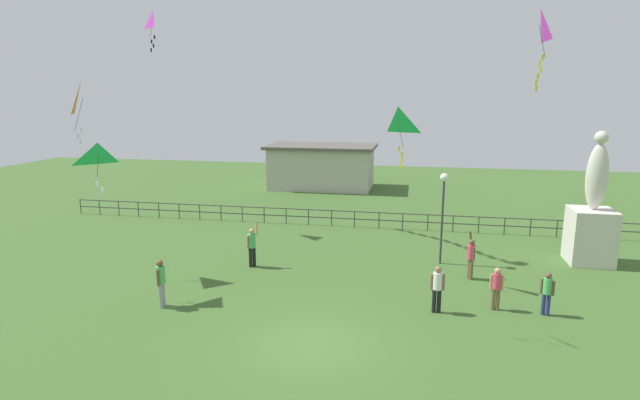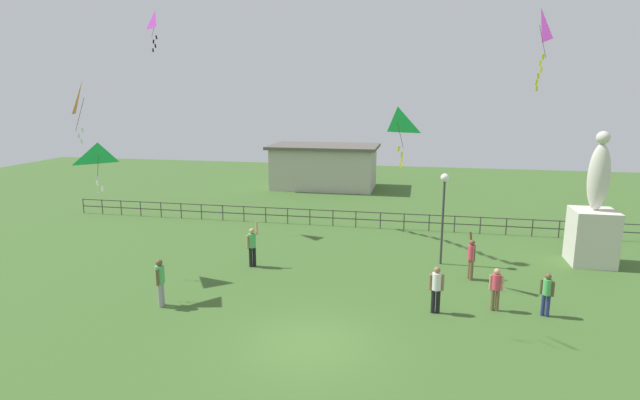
{
  "view_description": "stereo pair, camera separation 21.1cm",
  "coord_description": "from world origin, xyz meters",
  "px_view_note": "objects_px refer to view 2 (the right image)",
  "views": [
    {
      "loc": [
        2.9,
        -13.67,
        7.41
      ],
      "look_at": [
        -0.99,
        6.5,
        3.1
      ],
      "focal_mm": 28.14,
      "sensor_mm": 36.0,
      "label": 1
    },
    {
      "loc": [
        3.11,
        -13.63,
        7.41
      ],
      "look_at": [
        -0.99,
        6.5,
        3.1
      ],
      "focal_mm": 28.14,
      "sensor_mm": 36.0,
      "label": 2
    }
  ],
  "objects_px": {
    "lamppost": "(444,198)",
    "person_4": "(160,279)",
    "kite_4": "(99,157)",
    "person_3": "(547,292)",
    "kite_3": "(397,124)",
    "person_5": "(252,244)",
    "kite_1": "(540,28)",
    "person_1": "(436,287)",
    "person_2": "(496,286)",
    "statue_monument": "(593,224)",
    "kite_5": "(156,21)",
    "kite_0": "(84,99)",
    "person_0": "(471,256)"
  },
  "relations": [
    {
      "from": "kite_0",
      "to": "kite_1",
      "type": "xyz_separation_m",
      "value": [
        17.24,
        1.58,
        2.49
      ]
    },
    {
      "from": "person_2",
      "to": "person_3",
      "type": "bearing_deg",
      "value": -4.46
    },
    {
      "from": "lamppost",
      "to": "person_4",
      "type": "bearing_deg",
      "value": -145.96
    },
    {
      "from": "kite_1",
      "to": "kite_3",
      "type": "bearing_deg",
      "value": -171.98
    },
    {
      "from": "statue_monument",
      "to": "kite_3",
      "type": "distance_m",
      "value": 10.59
    },
    {
      "from": "lamppost",
      "to": "person_4",
      "type": "relative_size",
      "value": 2.34
    },
    {
      "from": "person_5",
      "to": "kite_4",
      "type": "xyz_separation_m",
      "value": [
        -4.13,
        -4.26,
        4.25
      ]
    },
    {
      "from": "statue_monument",
      "to": "lamppost",
      "type": "bearing_deg",
      "value": -168.1
    },
    {
      "from": "person_4",
      "to": "kite_3",
      "type": "relative_size",
      "value": 0.77
    },
    {
      "from": "person_5",
      "to": "kite_3",
      "type": "height_order",
      "value": "kite_3"
    },
    {
      "from": "person_2",
      "to": "kite_4",
      "type": "xyz_separation_m",
      "value": [
        -13.96,
        -1.54,
        4.38
      ]
    },
    {
      "from": "statue_monument",
      "to": "person_2",
      "type": "bearing_deg",
      "value": -128.42
    },
    {
      "from": "kite_5",
      "to": "statue_monument",
      "type": "bearing_deg",
      "value": -5.26
    },
    {
      "from": "person_1",
      "to": "kite_0",
      "type": "height_order",
      "value": "kite_0"
    },
    {
      "from": "person_5",
      "to": "kite_0",
      "type": "xyz_separation_m",
      "value": [
        -6.23,
        -1.91,
        6.23
      ]
    },
    {
      "from": "statue_monument",
      "to": "kite_1",
      "type": "relative_size",
      "value": 2.06
    },
    {
      "from": "person_2",
      "to": "kite_5",
      "type": "height_order",
      "value": "kite_5"
    },
    {
      "from": "lamppost",
      "to": "kite_4",
      "type": "xyz_separation_m",
      "value": [
        -12.27,
        -6.27,
        2.27
      ]
    },
    {
      "from": "person_1",
      "to": "person_2",
      "type": "distance_m",
      "value": 2.13
    },
    {
      "from": "kite_0",
      "to": "statue_monument",
      "type": "bearing_deg",
      "value": 14.21
    },
    {
      "from": "person_2",
      "to": "kite_0",
      "type": "distance_m",
      "value": 17.3
    },
    {
      "from": "person_1",
      "to": "person_0",
      "type": "bearing_deg",
      "value": 67.75
    },
    {
      "from": "lamppost",
      "to": "kite_5",
      "type": "distance_m",
      "value": 17.45
    },
    {
      "from": "statue_monument",
      "to": "lamppost",
      "type": "relative_size",
      "value": 1.44
    },
    {
      "from": "person_2",
      "to": "kite_5",
      "type": "bearing_deg",
      "value": 154.17
    },
    {
      "from": "person_0",
      "to": "person_5",
      "type": "distance_m",
      "value": 9.27
    },
    {
      "from": "person_4",
      "to": "person_2",
      "type": "bearing_deg",
      "value": 9.67
    },
    {
      "from": "person_1",
      "to": "kite_5",
      "type": "xyz_separation_m",
      "value": [
        -14.67,
        8.71,
        10.26
      ]
    },
    {
      "from": "person_5",
      "to": "kite_5",
      "type": "relative_size",
      "value": 0.97
    },
    {
      "from": "lamppost",
      "to": "person_4",
      "type": "distance_m",
      "value": 12.16
    },
    {
      "from": "lamppost",
      "to": "person_5",
      "type": "xyz_separation_m",
      "value": [
        -8.14,
        -2.01,
        -1.99
      ]
    },
    {
      "from": "kite_3",
      "to": "lamppost",
      "type": "bearing_deg",
      "value": 57.1
    },
    {
      "from": "person_0",
      "to": "person_3",
      "type": "distance_m",
      "value": 3.81
    },
    {
      "from": "person_1",
      "to": "statue_monument",
      "type": "bearing_deg",
      "value": 44.31
    },
    {
      "from": "person_3",
      "to": "kite_5",
      "type": "xyz_separation_m",
      "value": [
        -18.35,
        8.22,
        10.35
      ]
    },
    {
      "from": "kite_0",
      "to": "person_2",
      "type": "bearing_deg",
      "value": -2.89
    },
    {
      "from": "lamppost",
      "to": "kite_0",
      "type": "distance_m",
      "value": 15.49
    },
    {
      "from": "person_2",
      "to": "person_5",
      "type": "relative_size",
      "value": 0.76
    },
    {
      "from": "kite_3",
      "to": "person_1",
      "type": "bearing_deg",
      "value": -55.27
    },
    {
      "from": "person_2",
      "to": "kite_1",
      "type": "relative_size",
      "value": 0.54
    },
    {
      "from": "person_1",
      "to": "kite_5",
      "type": "relative_size",
      "value": 0.8
    },
    {
      "from": "person_3",
      "to": "person_2",
      "type": "bearing_deg",
      "value": 175.54
    },
    {
      "from": "person_5",
      "to": "kite_3",
      "type": "distance_m",
      "value": 8.24
    },
    {
      "from": "person_2",
      "to": "kite_0",
      "type": "xyz_separation_m",
      "value": [
        -16.07,
        0.81,
        6.36
      ]
    },
    {
      "from": "person_3",
      "to": "kite_3",
      "type": "distance_m",
      "value": 7.83
    },
    {
      "from": "person_3",
      "to": "kite_1",
      "type": "distance_m",
      "value": 9.23
    },
    {
      "from": "person_1",
      "to": "person_5",
      "type": "height_order",
      "value": "person_5"
    },
    {
      "from": "person_5",
      "to": "kite_4",
      "type": "height_order",
      "value": "kite_4"
    },
    {
      "from": "person_0",
      "to": "lamppost",
      "type": "bearing_deg",
      "value": 122.81
    },
    {
      "from": "person_2",
      "to": "person_4",
      "type": "relative_size",
      "value": 0.89
    }
  ]
}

